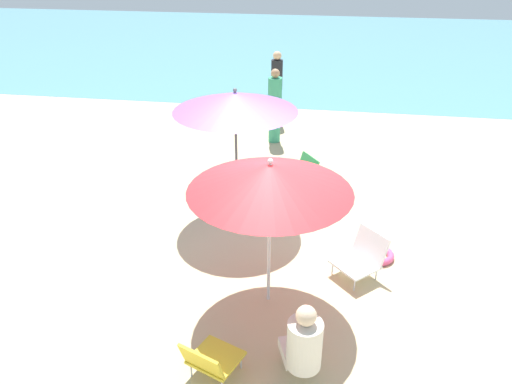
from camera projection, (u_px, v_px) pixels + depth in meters
The scene contains 11 objects.
ground_plane at pixel (286, 265), 6.82m from camera, with size 40.00×40.00×0.00m, color #CCB789.
sea_water at pixel (324, 46), 19.69m from camera, with size 40.00×16.00×0.01m, color #5693A3.
umbrella_red at pixel (270, 178), 5.40m from camera, with size 1.86×1.86×1.92m.
umbrella_purple at pixel (235, 102), 7.20m from camera, with size 1.86×1.86×2.08m.
beach_chair_a at pixel (210, 359), 4.97m from camera, with size 0.64×0.66×0.52m.
beach_chair_b at pixel (301, 174), 8.67m from camera, with size 0.74×0.74×0.61m.
beach_chair_c at pixel (362, 256), 6.50m from camera, with size 0.78×0.78×0.60m.
person_a at pixel (303, 343), 4.89m from camera, with size 0.47×0.58×0.96m.
person_b at pixel (277, 87), 11.49m from camera, with size 0.26×0.26×1.68m.
person_c at pixel (275, 106), 10.45m from camera, with size 0.29×0.29×1.59m.
swim_ring at pixel (377, 255), 6.96m from camera, with size 0.49×0.49×0.09m, color #E54C7F.
Camera 1 is at (0.45, -5.55, 4.09)m, focal length 34.69 mm.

